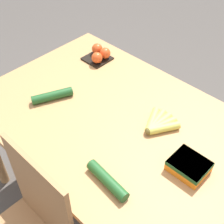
# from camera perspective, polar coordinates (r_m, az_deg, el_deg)

# --- Properties ---
(ground_plane) EXTENTS (12.00, 12.00, 0.00)m
(ground_plane) POSITION_cam_1_polar(r_m,az_deg,el_deg) (2.15, 0.00, -15.23)
(ground_plane) COLOR #4C4742
(dining_table) EXTENTS (1.38, 0.96, 0.75)m
(dining_table) POSITION_cam_1_polar(r_m,az_deg,el_deg) (1.63, 0.00, -3.14)
(dining_table) COLOR #B27F4C
(dining_table) RESTS_ON ground_plane
(banana_bunch) EXTENTS (0.18, 0.17, 0.04)m
(banana_bunch) POSITION_cam_1_polar(r_m,az_deg,el_deg) (1.51, 8.49, -2.16)
(banana_bunch) COLOR brown
(banana_bunch) RESTS_ON dining_table
(tomato_pack) EXTENTS (0.15, 0.15, 0.08)m
(tomato_pack) POSITION_cam_1_polar(r_m,az_deg,el_deg) (1.93, -2.34, 10.50)
(tomato_pack) COLOR black
(tomato_pack) RESTS_ON dining_table
(carrot_bag) EXTENTS (0.15, 0.14, 0.05)m
(carrot_bag) POSITION_cam_1_polar(r_m,az_deg,el_deg) (1.36, 13.91, -9.46)
(carrot_bag) COLOR orange
(carrot_bag) RESTS_ON dining_table
(cucumber_near) EXTENTS (0.13, 0.22, 0.05)m
(cucumber_near) POSITION_cam_1_polar(r_m,az_deg,el_deg) (1.67, -10.88, 2.94)
(cucumber_near) COLOR #1E5123
(cucumber_near) RESTS_ON dining_table
(cucumber_far) EXTENTS (0.22, 0.07, 0.05)m
(cucumber_far) POSITION_cam_1_polar(r_m,az_deg,el_deg) (1.29, -0.86, -12.36)
(cucumber_far) COLOR #1E5123
(cucumber_far) RESTS_ON dining_table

